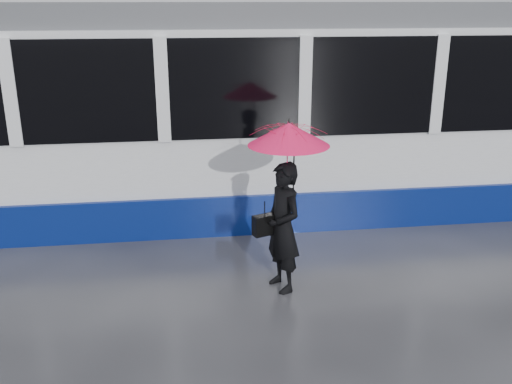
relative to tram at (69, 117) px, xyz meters
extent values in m
plane|color=#27272B|center=(1.38, -2.50, -1.64)|extent=(90.00, 90.00, 0.00)
cube|color=#3F3D38|center=(1.38, -0.72, -1.63)|extent=(34.00, 0.07, 0.02)
cube|color=#3F3D38|center=(1.38, 0.72, -1.63)|extent=(34.00, 0.07, 0.02)
cube|color=white|center=(0.00, 0.00, -0.11)|extent=(24.00, 2.40, 2.95)
cube|color=navy|center=(0.00, 0.00, -1.33)|extent=(24.00, 2.56, 0.62)
cube|color=black|center=(0.00, 0.00, 0.56)|extent=(23.00, 2.48, 1.40)
cube|color=#525459|center=(0.00, 0.00, 1.54)|extent=(23.60, 2.20, 0.35)
imported|color=black|center=(2.89, -2.97, -0.84)|extent=(0.57, 0.68, 1.60)
imported|color=#FE1553|center=(2.94, -2.97, 0.05)|extent=(1.13, 1.14, 0.80)
cone|color=#FE1553|center=(2.94, -2.97, 0.30)|extent=(1.21, 1.21, 0.26)
cylinder|color=black|center=(2.94, -2.97, 0.45)|extent=(0.01, 0.01, 0.06)
cylinder|color=black|center=(3.01, -2.95, -0.25)|extent=(0.02, 0.02, 0.70)
cube|color=black|center=(2.67, -2.95, -0.80)|extent=(0.31, 0.22, 0.25)
cylinder|color=black|center=(2.67, -2.95, -0.58)|extent=(0.01, 0.01, 0.18)
camera|label=1|loc=(1.71, -9.18, 1.75)|focal=40.00mm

